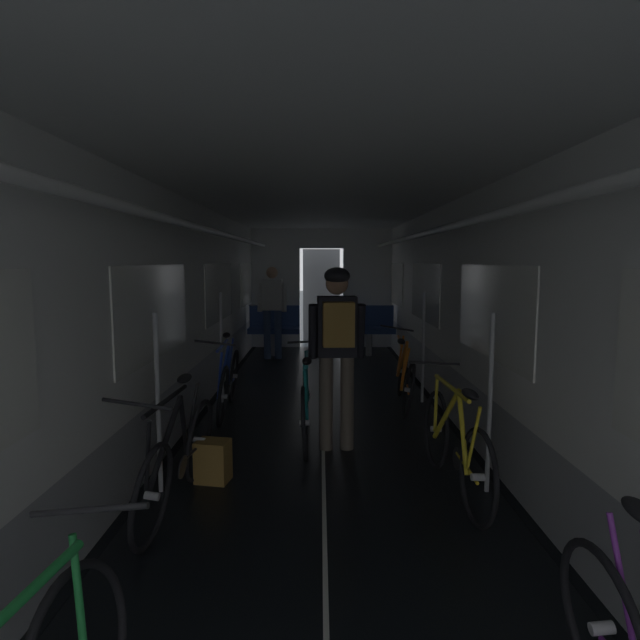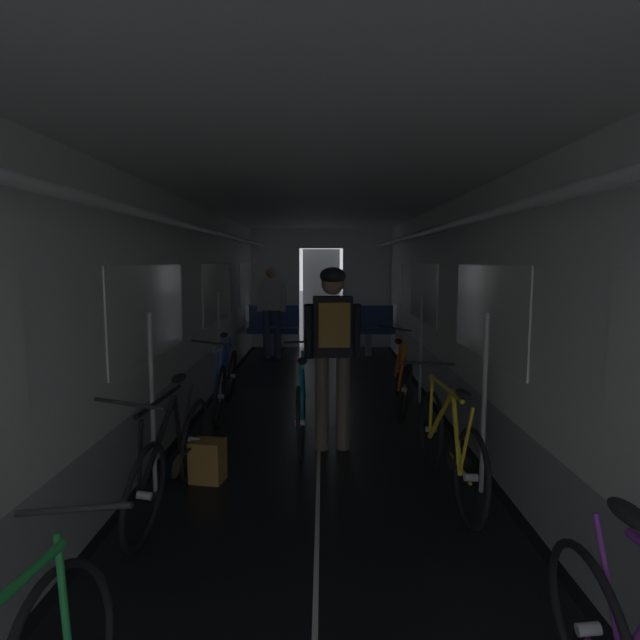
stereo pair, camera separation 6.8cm
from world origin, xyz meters
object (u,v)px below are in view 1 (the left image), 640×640
Objects in this scene: bench_seat_far_left at (272,326)px; bicycle_teal_in_aisle at (303,403)px; backpack_on_floor at (211,461)px; bicycle_black at (176,458)px; bicycle_orange at (403,376)px; bicycle_blue at (226,381)px; bicycle_yellow at (452,444)px; person_standing_near_bench at (270,306)px; bench_seat_far_right at (366,325)px; person_cyclist_aisle at (335,338)px.

bench_seat_far_left is 4.86m from bicycle_teal_in_aisle.
bicycle_black is at bearing -107.91° from backpack_on_floor.
bicycle_teal_in_aisle reaches higher than backpack_on_floor.
bicycle_orange is 1.00× the size of bicycle_black.
bicycle_blue is at bearing -172.94° from bicycle_orange.
person_standing_near_bench is at bearing 108.74° from bicycle_yellow.
bench_seat_far_right and bicycle_black have the same top height.
bench_seat_far_right is at bearing 72.74° from backpack_on_floor.
bench_seat_far_left and bench_seat_far_right have the same top height.
bicycle_teal_in_aisle is at bearing -102.61° from bench_seat_far_right.
bicycle_blue is 1.01× the size of person_standing_near_bench.
bicycle_yellow is at bearing -46.55° from person_cyclist_aisle.
bicycle_teal_in_aisle is at bearing -45.77° from bicycle_blue.
backpack_on_floor is (-1.80, -5.79, -0.40)m from bench_seat_far_right.
bicycle_orange is at bearing -61.77° from bench_seat_far_left.
bicycle_orange is at bearing 89.72° from bicycle_yellow.
backpack_on_floor is at bearing 173.88° from bicycle_yellow.
bench_seat_far_right is at bearing 91.03° from bicycle_yellow.
bench_seat_far_right is 4.34m from bicycle_blue.
person_cyclist_aisle is at bearing -41.07° from bicycle_teal_in_aisle.
bench_seat_far_left is at bearing 118.23° from bicycle_orange.
bicycle_black is 2.07m from bicycle_yellow.
bicycle_black is at bearing -91.36° from bench_seat_far_left.
bicycle_blue is at bearing 135.32° from person_cyclist_aisle.
backpack_on_floor is (0.00, -5.41, -0.81)m from person_standing_near_bench.
bicycle_orange reaches higher than bicycle_black.
bicycle_black is 4.98× the size of backpack_on_floor.
bicycle_orange is (2.13, 0.26, -0.00)m from bicycle_blue.
person_cyclist_aisle reaches higher than bicycle_teal_in_aisle.
bicycle_orange is at bearing 7.06° from bicycle_blue.
bicycle_blue is 3.02m from bicycle_yellow.
bicycle_yellow is 4.97× the size of backpack_on_floor.
person_cyclist_aisle reaches higher than bicycle_blue.
person_cyclist_aisle is (-0.77, -5.06, 0.50)m from bench_seat_far_right.
bench_seat_far_right is 5.15m from person_cyclist_aisle.
bench_seat_far_right is 0.58× the size of bicycle_black.
backpack_on_floor is at bearing -90.00° from person_standing_near_bench.
bicycle_orange reaches higher than bench_seat_far_left.
bench_seat_far_right is at bearing 91.90° from bicycle_orange.
bicycle_blue reaches higher than bicycle_teal_in_aisle.
bench_seat_far_left is 4.06m from bicycle_orange.
bicycle_orange is at bearing 45.78° from bicycle_teal_in_aisle.
bicycle_teal_in_aisle is at bearing 58.96° from bicycle_black.
bicycle_blue and bicycle_black have the same top height.
bicycle_orange is 3.77m from person_standing_near_bench.
backpack_on_floor is at bearing 72.09° from bicycle_black.
person_cyclist_aisle is 1.03× the size of person_standing_near_bench.
bicycle_orange is at bearing 49.09° from backpack_on_floor.
bicycle_blue reaches higher than bicycle_yellow.
bicycle_yellow is at bearing -72.34° from bench_seat_far_left.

